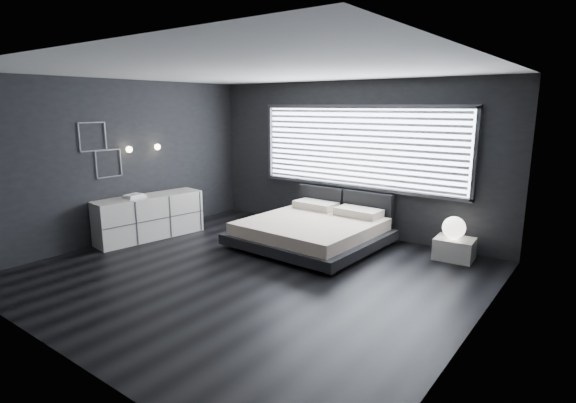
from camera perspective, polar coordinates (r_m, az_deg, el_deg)
The scene contains 12 objects.
room at distance 6.20m, azimuth -4.72°, elevation 3.20°, with size 6.04×6.00×2.80m.
window at distance 8.27m, azimuth 8.87°, elevation 6.80°, with size 4.14×0.09×1.52m.
headboard at distance 8.49m, azimuth 7.10°, elevation -0.12°, with size 1.96×0.16×0.52m.
sconce_near at distance 8.38m, azimuth -19.54°, elevation 6.25°, with size 0.18×0.11×0.11m.
sconce_far at distance 8.73m, azimuth -16.26°, elevation 6.67°, with size 0.18×0.11×0.11m.
wall_art_upper at distance 8.13m, azimuth -23.56°, elevation 7.55°, with size 0.01×0.48×0.48m.
wall_art_lower at distance 8.30m, azimuth -21.79°, elevation 4.50°, with size 0.01×0.48×0.48m.
bed at distance 7.68m, azimuth 3.07°, elevation -3.67°, with size 2.32×2.22×0.58m.
nightstand at distance 7.50m, azimuth 20.38°, elevation -5.64°, with size 0.57×0.48×0.33m, color silver.
orb_lamp at distance 7.39m, azimuth 20.33°, elevation -3.14°, with size 0.35×0.35×0.35m, color white.
dresser at distance 8.48m, azimuth -17.21°, elevation -1.87°, with size 0.82×2.00×0.78m.
book_stack at distance 8.26m, azimuth -18.97°, elevation 0.64°, with size 0.26×0.34×0.07m.
Camera 1 is at (4.07, -4.58, 2.36)m, focal length 28.00 mm.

